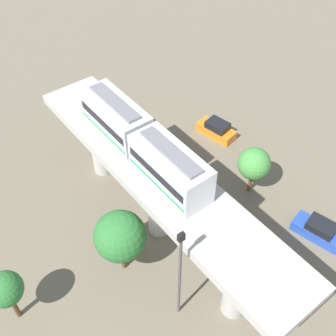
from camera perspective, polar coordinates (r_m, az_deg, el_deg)
ground_plane at (r=36.66m, az=-1.14°, el=-8.26°), size 120.00×120.00×0.00m
viaduct at (r=32.40m, az=-1.28°, el=-2.60°), size 5.20×28.00×7.20m
train at (r=31.26m, az=-3.63°, el=3.61°), size 2.64×13.55×3.24m
parked_car_blue at (r=37.84m, az=19.83°, el=-7.99°), size 2.72×4.50×1.76m
parked_car_white at (r=41.58m, az=0.78°, el=1.73°), size 2.76×4.51×1.76m
parked_car_orange at (r=44.81m, az=6.62°, el=5.25°), size 2.55×4.46×1.76m
tree_near_viaduct at (r=37.64m, az=11.66°, el=0.55°), size 2.96×2.96×5.01m
tree_mid_lot at (r=31.27m, az=-21.34°, el=-15.19°), size 2.52×2.52×5.14m
tree_far_corner at (r=31.26m, az=-6.56°, el=-9.24°), size 3.95×3.95×6.20m
signal_post at (r=28.05m, az=1.62°, el=-14.15°), size 0.44×0.28×9.80m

